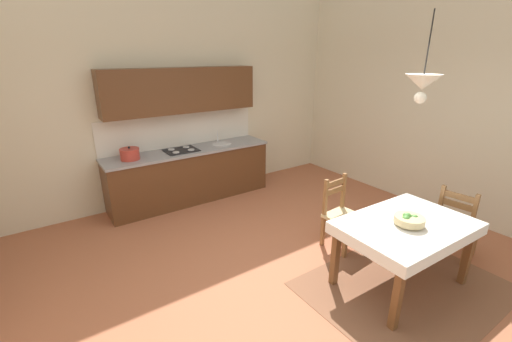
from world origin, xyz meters
The scene contains 10 objects.
ground_plane centered at (0.00, 0.00, -0.05)m, with size 6.72×6.13×0.10m, color #A86042.
wall_back centered at (0.00, 2.83, 2.09)m, with size 6.72×0.12×4.17m, color beige.
wall_right centered at (3.12, 0.00, 2.09)m, with size 0.12×6.13×4.17m, color beige.
area_rug centered at (0.90, -1.03, 0.00)m, with size 2.10×1.60×0.01m, color brown.
kitchen_cabinetry centered at (-0.04, 2.49, 0.86)m, with size 2.76×0.63×2.20m.
dining_table centered at (0.90, -0.93, 0.63)m, with size 1.42×0.99×0.75m.
dining_chair_kitchen_side centered at (0.96, -0.02, 0.44)m, with size 0.45×0.45×0.93m.
dining_chair_window_side centered at (1.94, -0.99, 0.44)m, with size 0.47×0.47×0.93m.
fruit_bowl centered at (0.86, -0.97, 0.81)m, with size 0.30×0.30×0.12m.
pendant_lamp centered at (0.89, -0.86, 2.15)m, with size 0.32×0.32×0.80m.
Camera 1 is at (-2.14, -2.59, 2.41)m, focal length 23.39 mm.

